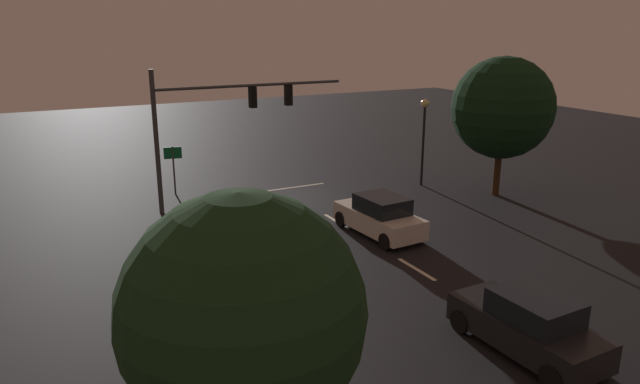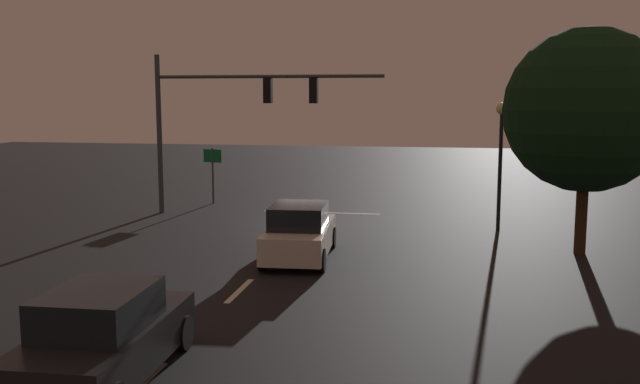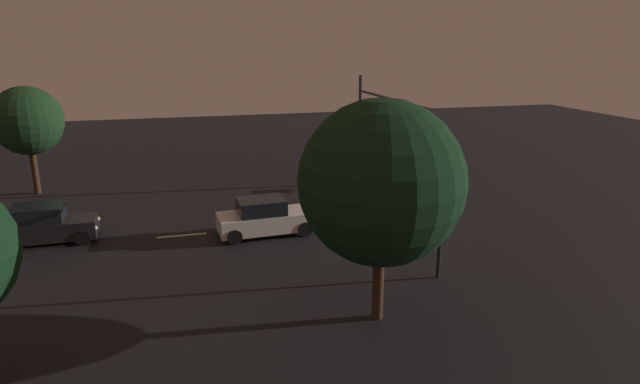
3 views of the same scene
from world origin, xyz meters
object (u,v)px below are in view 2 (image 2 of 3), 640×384
at_px(car_distant, 104,337).
at_px(tree_left_far, 587,110).
at_px(route_sign, 213,164).
at_px(car_approaching, 299,233).
at_px(traffic_signal_assembly, 230,106).
at_px(street_lamp_left_kerb, 501,141).

distance_m(car_distant, tree_left_far, 15.93).
distance_m(route_sign, tree_left_far, 16.82).
bearing_deg(car_approaching, route_sign, -58.23).
relative_size(traffic_signal_assembly, car_approaching, 2.13).
height_order(car_distant, tree_left_far, tree_left_far).
bearing_deg(car_approaching, car_distant, 81.23).
xyz_separation_m(street_lamp_left_kerb, route_sign, (12.45, -4.39, -1.48)).
height_order(car_approaching, tree_left_far, tree_left_far).
relative_size(traffic_signal_assembly, car_distant, 2.15).
bearing_deg(tree_left_far, car_distant, 49.53).
relative_size(route_sign, tree_left_far, 0.36).
bearing_deg(car_distant, route_sign, -76.52).
bearing_deg(street_lamp_left_kerb, traffic_signal_assembly, -8.51).
bearing_deg(car_approaching, street_lamp_left_kerb, -138.78).
height_order(traffic_signal_assembly, car_distant, traffic_signal_assembly).
distance_m(traffic_signal_assembly, car_distant, 17.33).
relative_size(traffic_signal_assembly, route_sign, 3.73).
height_order(street_lamp_left_kerb, tree_left_far, tree_left_far).
bearing_deg(car_distant, car_approaching, -98.77).
height_order(traffic_signal_assembly, route_sign, traffic_signal_assembly).
bearing_deg(route_sign, car_distant, 103.48).
distance_m(street_lamp_left_kerb, tree_left_far, 4.17).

